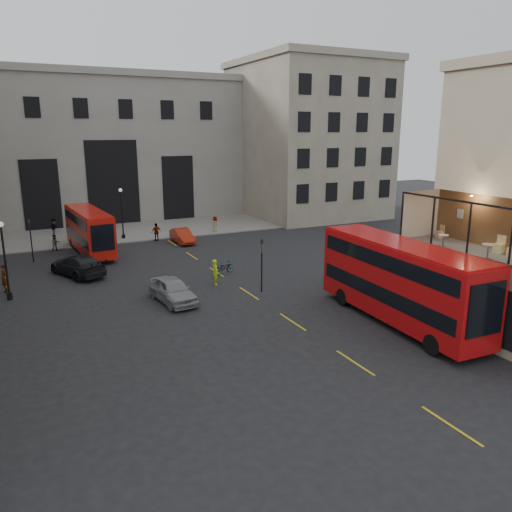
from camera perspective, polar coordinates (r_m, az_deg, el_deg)
name	(u,v)px	position (r m, az deg, el deg)	size (l,w,h in m)	color
ground	(387,355)	(26.65, 14.71, -10.88)	(140.00, 140.00, 0.00)	black
host_frontage	(481,295)	(30.34, 24.32, -4.05)	(3.00, 11.00, 4.50)	tan
cafe_floor	(486,254)	(29.75, 24.77, 0.17)	(3.00, 10.00, 0.10)	slate
gateway	(103,144)	(66.89, -17.09, 12.10)	(35.00, 10.60, 18.00)	gray
building_right	(307,136)	(68.35, 5.81, 13.51)	(16.60, 18.60, 20.00)	#A49B84
pavement_far	(116,232)	(57.91, -15.71, 2.66)	(40.00, 12.00, 0.12)	slate
traffic_light_near	(262,258)	(34.71, 0.66, -0.27)	(0.16, 0.20, 3.80)	black
traffic_light_far	(31,235)	(46.74, -24.36, 2.22)	(0.16, 0.20, 3.80)	black
street_lamp_a	(6,265)	(36.95, -26.70, -0.97)	(0.36, 0.36, 5.33)	black
street_lamp_b	(122,217)	(53.64, -15.05, 4.36)	(0.36, 0.36, 5.33)	black
bus_near	(400,279)	(30.13, 16.14, -2.50)	(3.31, 12.27, 4.85)	#AE0C0E
bus_far	(89,229)	(48.33, -18.54, 2.93)	(3.01, 10.31, 4.06)	#BA150C
car_a	(173,290)	(33.48, -9.49, -3.88)	(1.93, 4.79, 1.63)	gray
car_b	(182,236)	(51.04, -8.42, 2.28)	(1.50, 4.30, 1.42)	#A02009
car_c	(78,265)	(41.45, -19.69, -1.01)	(2.30, 5.65, 1.64)	black
bicycle	(224,268)	(39.66, -3.68, -1.33)	(0.67, 1.92, 1.01)	gray
cyclist	(215,272)	(36.76, -4.67, -1.85)	(0.70, 0.46, 1.93)	#BEE518
pedestrian_a	(55,243)	(50.73, -21.97, 1.42)	(0.77, 0.60, 1.58)	gray
pedestrian_b	(54,227)	(58.59, -22.08, 3.11)	(1.16, 0.67, 1.79)	gray
pedestrian_c	(156,232)	(52.41, -11.31, 2.70)	(1.07, 0.45, 1.83)	gray
pedestrian_d	(215,224)	(55.90, -4.71, 3.61)	(0.87, 0.57, 1.79)	gray
pedestrian_e	(4,279)	(39.08, -26.83, -2.36)	(0.72, 0.47, 1.98)	gray
cafe_table_mid	(488,249)	(28.38, 25.00, 0.72)	(0.63, 0.63, 0.79)	beige
cafe_table_far	(443,239)	(30.35, 20.61, 1.85)	(0.57, 0.57, 0.72)	white
cafe_chair_b	(512,251)	(29.73, 27.23, 0.48)	(0.46, 0.46, 0.81)	tan
cafe_chair_c	(499,248)	(30.13, 26.01, 0.87)	(0.56, 0.56, 0.96)	#D9C37D
cafe_chair_d	(440,234)	(32.85, 20.24, 2.36)	(0.44, 0.44, 0.82)	tan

